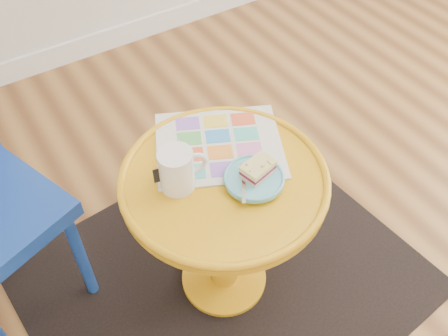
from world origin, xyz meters
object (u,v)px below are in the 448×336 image
mug (177,169)px  plate (254,179)px  newspaper (219,145)px  side_table (224,212)px

mug → plate: (0.18, -0.11, -0.05)m
newspaper → plate: (0.00, -0.18, 0.01)m
side_table → mug: bearing=159.9°
newspaper → plate: 0.18m
side_table → plate: bearing=-46.3°
side_table → plate: plate is taller
newspaper → mug: 0.20m
side_table → mug: 0.26m
mug → newspaper: bearing=32.9°
mug → plate: mug is taller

